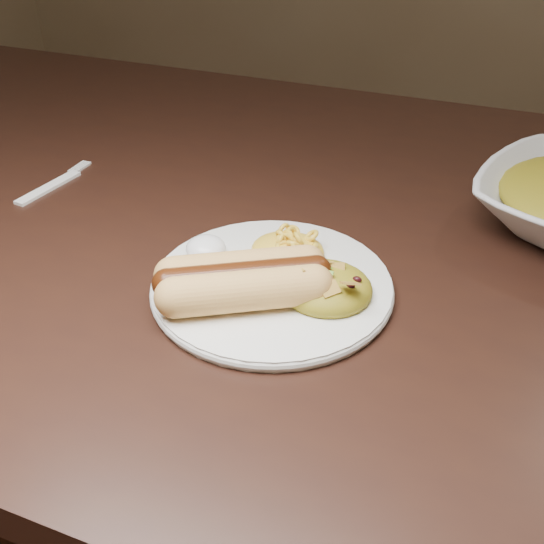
% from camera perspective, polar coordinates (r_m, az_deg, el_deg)
% --- Properties ---
extents(table, '(1.60, 0.90, 0.75)m').
position_cam_1_polar(table, '(0.82, -1.28, 0.32)').
color(table, black).
rests_on(table, floor).
extents(plate, '(0.26, 0.26, 0.01)m').
position_cam_1_polar(plate, '(0.62, 0.00, -1.22)').
color(plate, white).
rests_on(plate, table).
extents(hotdog, '(0.13, 0.13, 0.04)m').
position_cam_1_polar(hotdog, '(0.59, -2.61, -0.67)').
color(hotdog, '#E4C45B').
rests_on(hotdog, plate).
extents(mac_and_cheese, '(0.08, 0.08, 0.03)m').
position_cam_1_polar(mac_and_cheese, '(0.65, 1.42, 2.73)').
color(mac_and_cheese, yellow).
rests_on(mac_and_cheese, plate).
extents(sour_cream, '(0.05, 0.05, 0.02)m').
position_cam_1_polar(sour_cream, '(0.65, -5.98, 2.43)').
color(sour_cream, white).
rests_on(sour_cream, plate).
extents(taco_salad, '(0.09, 0.08, 0.04)m').
position_cam_1_polar(taco_salad, '(0.59, 4.90, -0.72)').
color(taco_salad, orange).
rests_on(taco_salad, plate).
extents(fork, '(0.04, 0.15, 0.00)m').
position_cam_1_polar(fork, '(0.86, -19.40, 7.15)').
color(fork, white).
rests_on(fork, table).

